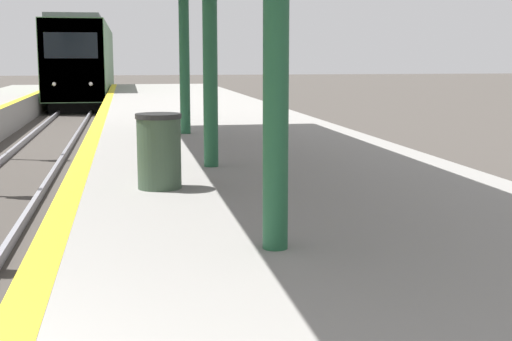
% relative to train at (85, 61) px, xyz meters
% --- Properties ---
extents(train, '(2.87, 22.38, 4.54)m').
position_rel_train_xyz_m(train, '(0.00, 0.00, 0.00)').
color(train, black).
rests_on(train, ground).
extents(trash_bin, '(0.56, 0.56, 0.92)m').
position_rel_train_xyz_m(trash_bin, '(2.72, -34.99, -0.86)').
color(trash_bin, '#384C38').
rests_on(trash_bin, platform_right).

